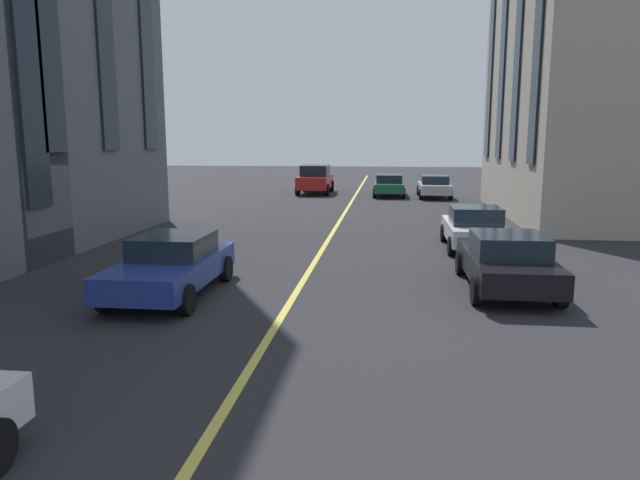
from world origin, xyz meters
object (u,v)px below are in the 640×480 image
at_px(car_red_parked_b, 315,179).
at_px(car_blue_far, 171,265).
at_px(car_white_trailing, 474,228).
at_px(car_black_mid, 506,261).
at_px(car_silver_oncoming, 434,186).
at_px(car_green_parked_a, 389,185).

relative_size(car_red_parked_b, car_blue_far, 1.07).
bearing_deg(car_red_parked_b, car_blue_far, 179.81).
bearing_deg(car_white_trailing, car_red_parked_b, 21.72).
bearing_deg(car_red_parked_b, car_black_mid, -162.67).
height_order(car_silver_oncoming, car_white_trailing, car_white_trailing).
xyz_separation_m(car_green_parked_a, car_blue_far, (-24.49, 4.95, 0.00)).
bearing_deg(car_silver_oncoming, car_white_trailing, 180.00).
distance_m(car_green_parked_a, car_red_parked_b, 5.03).
bearing_deg(car_red_parked_b, car_white_trailing, -158.28).
xyz_separation_m(car_red_parked_b, car_silver_oncoming, (-1.93, -7.62, -0.27)).
distance_m(car_green_parked_a, car_blue_far, 24.99).
relative_size(car_white_trailing, car_black_mid, 0.89).
xyz_separation_m(car_green_parked_a, car_silver_oncoming, (-0.67, -2.75, 0.00)).
xyz_separation_m(car_white_trailing, car_blue_far, (-6.62, 7.71, 0.00)).
height_order(car_red_parked_b, car_silver_oncoming, car_red_parked_b).
height_order(car_green_parked_a, car_silver_oncoming, same).
relative_size(car_green_parked_a, car_blue_far, 1.00).
xyz_separation_m(car_red_parked_b, car_blue_far, (-25.75, 0.09, -0.27)).
relative_size(car_silver_oncoming, car_blue_far, 1.00).
xyz_separation_m(car_green_parked_a, car_black_mid, (-23.16, -2.75, 0.00)).
bearing_deg(car_blue_far, car_silver_oncoming, -17.93).
bearing_deg(car_silver_oncoming, car_green_parked_a, 76.36).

